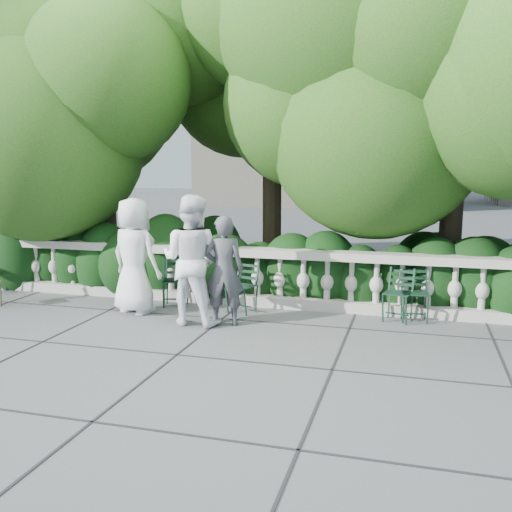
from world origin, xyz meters
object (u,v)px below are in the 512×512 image
(chair_b, at_px, (174,308))
(chair_d, at_px, (237,314))
(chair_f, at_px, (394,323))
(person_woman_grey, at_px, (224,271))
(chair_e, at_px, (415,324))
(chair_c, at_px, (175,308))
(person_businessman, at_px, (134,256))
(person_casual_man, at_px, (191,260))

(chair_b, xyz_separation_m, chair_d, (1.16, -0.12, 0.00))
(chair_f, xyz_separation_m, person_woman_grey, (-2.50, -0.77, 0.84))
(chair_e, relative_size, person_woman_grey, 0.50)
(chair_b, bearing_deg, chair_c, -79.72)
(person_businessman, xyz_separation_m, person_casual_man, (1.14, -0.36, 0.04))
(chair_e, bearing_deg, person_businessman, -179.45)
(chair_e, distance_m, person_businessman, 4.58)
(chair_f, relative_size, person_woman_grey, 0.50)
(chair_b, distance_m, chair_d, 1.17)
(chair_d, bearing_deg, chair_b, -169.60)
(person_businessman, height_order, person_casual_man, person_casual_man)
(chair_f, distance_m, person_woman_grey, 2.75)
(chair_c, bearing_deg, chair_e, -11.76)
(person_businessman, xyz_separation_m, person_woman_grey, (1.64, -0.30, -0.11))
(chair_d, bearing_deg, chair_f, 19.79)
(person_businessman, bearing_deg, chair_b, -121.78)
(chair_c, relative_size, person_woman_grey, 0.50)
(chair_b, distance_m, person_businessman, 1.15)
(chair_d, relative_size, person_businessman, 0.44)
(chair_e, xyz_separation_m, chair_f, (-0.31, -0.08, 0.00))
(chair_c, relative_size, chair_f, 1.00)
(person_casual_man, bearing_deg, chair_c, -46.52)
(chair_c, distance_m, person_casual_man, 1.41)
(chair_c, height_order, person_casual_man, person_casual_man)
(chair_b, relative_size, chair_e, 1.00)
(chair_c, relative_size, person_casual_man, 0.42)
(person_businessman, height_order, person_woman_grey, person_businessman)
(person_woman_grey, bearing_deg, chair_b, -48.39)
(chair_c, xyz_separation_m, person_businessman, (-0.50, -0.42, 0.95))
(chair_f, height_order, person_woman_grey, person_woman_grey)
(chair_d, bearing_deg, chair_e, 20.97)
(chair_c, height_order, chair_d, same)
(chair_f, bearing_deg, chair_b, -166.13)
(chair_c, bearing_deg, chair_f, -12.81)
(chair_d, distance_m, person_casual_man, 1.30)
(chair_e, height_order, person_casual_man, person_casual_man)
(chair_f, bearing_deg, chair_e, 27.44)
(chair_b, xyz_separation_m, chair_e, (3.96, 0.10, 0.00))
(chair_b, height_order, chair_f, same)
(chair_b, xyz_separation_m, person_businessman, (-0.49, -0.44, 0.95))
(chair_d, distance_m, person_businessman, 1.92)
(chair_d, height_order, person_woman_grey, person_woman_grey)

